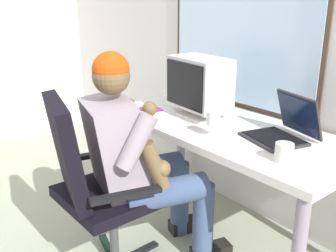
{
  "coord_description": "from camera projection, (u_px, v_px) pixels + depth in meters",
  "views": [
    {
      "loc": [
        1.58,
        0.06,
        1.5
      ],
      "look_at": [
        -0.03,
        1.38,
        0.79
      ],
      "focal_mm": 42.0,
      "sensor_mm": 36.0,
      "label": 1
    }
  ],
  "objects": [
    {
      "name": "desk_speaker",
      "position": [
        180.0,
        90.0,
        2.79
      ],
      "size": [
        0.07,
        0.08,
        0.2
      ],
      "color": "black",
      "rests_on": "desk"
    },
    {
      "name": "wall_rear",
      "position": [
        265.0,
        23.0,
        2.48
      ],
      "size": [
        5.18,
        0.08,
        2.63
      ],
      "color": "silver",
      "rests_on": "ground"
    },
    {
      "name": "person_seated",
      "position": [
        140.0,
        157.0,
        2.14
      ],
      "size": [
        0.64,
        0.86,
        1.23
      ],
      "color": "#3B4C71",
      "rests_on": "ground"
    },
    {
      "name": "office_chair",
      "position": [
        91.0,
        178.0,
        2.05
      ],
      "size": [
        0.66,
        0.65,
        1.02
      ],
      "color": "black",
      "rests_on": "ground"
    },
    {
      "name": "coffee_mug",
      "position": [
        284.0,
        153.0,
        1.83
      ],
      "size": [
        0.09,
        0.09,
        0.09
      ],
      "color": "silver",
      "rests_on": "desk"
    },
    {
      "name": "wine_glass",
      "position": [
        213.0,
        120.0,
        2.15
      ],
      "size": [
        0.08,
        0.08,
        0.14
      ],
      "color": "silver",
      "rests_on": "desk"
    },
    {
      "name": "crt_monitor",
      "position": [
        199.0,
        84.0,
        2.45
      ],
      "size": [
        0.42,
        0.28,
        0.38
      ],
      "color": "beige",
      "rests_on": "desk"
    },
    {
      "name": "cd_case",
      "position": [
        150.0,
        109.0,
        2.67
      ],
      "size": [
        0.15,
        0.14,
        0.01
      ],
      "color": "#911C7B",
      "rests_on": "desk"
    },
    {
      "name": "laptop",
      "position": [
        285.0,
        127.0,
        2.12
      ],
      "size": [
        0.38,
        0.4,
        0.24
      ],
      "color": "#292526",
      "rests_on": "desk"
    },
    {
      "name": "desk",
      "position": [
        225.0,
        140.0,
        2.38
      ],
      "size": [
        1.6,
        0.72,
        0.75
      ],
      "color": "gray",
      "rests_on": "ground"
    }
  ]
}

